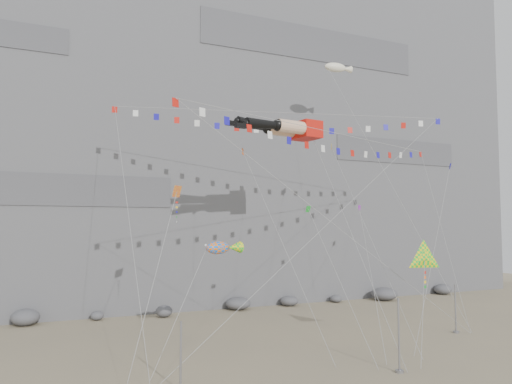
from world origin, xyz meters
TOP-DOWN VIEW (x-y plane):
  - ground at (0.00, 0.00)m, footprint 120.00×120.00m
  - cliff at (0.00, 32.00)m, footprint 80.00×28.00m
  - talus_boulders at (0.00, 17.00)m, footprint 60.00×3.00m
  - anchor_pole_left at (-12.37, -5.30)m, footprint 0.12×0.12m
  - anchor_pole_center at (0.35, -7.40)m, footprint 0.12×0.12m
  - anchor_pole_right at (11.87, -0.64)m, footprint 0.12×0.12m
  - legs_kite at (-0.78, 5.07)m, footprint 8.42×14.51m
  - flag_banner_upper at (0.85, 8.03)m, footprint 29.24×17.07m
  - flag_banner_lower at (2.14, 2.50)m, footprint 28.59×10.78m
  - harlequin_kite at (-10.59, 2.39)m, footprint 5.64×8.51m
  - fish_windsock at (-7.91, 1.38)m, footprint 7.34×5.49m
  - delta_kite at (4.99, -4.69)m, footprint 4.45×3.38m
  - blimp_windsock at (8.50, 11.29)m, footprint 6.25×13.53m
  - small_kite_a at (-3.52, 7.15)m, footprint 1.72×13.03m
  - small_kite_b at (6.73, 5.04)m, footprint 6.84×11.81m
  - small_kite_c at (-0.84, 0.93)m, footprint 0.98×8.29m
  - small_kite_d at (6.66, 9.19)m, footprint 3.93×16.17m
  - small_kite_e at (13.75, 1.44)m, footprint 11.00×7.23m

SIDE VIEW (x-z plane):
  - ground at x=0.00m, z-range 0.00..0.00m
  - talus_boulders at x=0.00m, z-range 0.00..1.20m
  - anchor_pole_left at x=-12.37m, z-range 0.00..3.61m
  - anchor_pole_right at x=11.87m, z-range 0.00..3.89m
  - anchor_pole_center at x=0.35m, z-range 0.00..4.35m
  - delta_kite at x=4.99m, z-range 2.28..10.56m
  - fish_windsock at x=-7.91m, z-range 2.12..12.15m
  - small_kite_c at x=-0.84m, z-range 3.47..16.00m
  - small_kite_b at x=6.73m, z-range 1.79..18.22m
  - harlequin_kite at x=-10.59m, z-range 3.93..18.08m
  - small_kite_e at x=13.75m, z-range 4.43..22.92m
  - small_kite_a at x=-3.52m, z-range 5.03..24.40m
  - small_kite_d at x=6.66m, z-range 4.66..27.36m
  - flag_banner_lower at x=2.14m, z-range 6.37..26.08m
  - legs_kite at x=-0.78m, z-range 6.15..27.41m
  - flag_banner_upper at x=0.85m, z-range 5.20..32.46m
  - blimp_windsock at x=8.50m, z-range 10.74..39.11m
  - cliff at x=0.00m, z-range 0.00..50.00m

